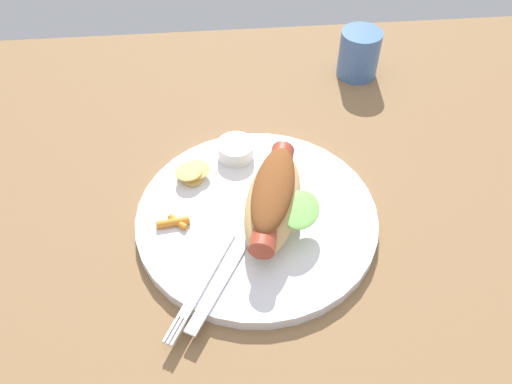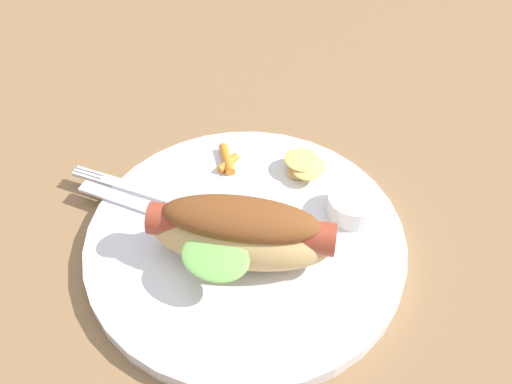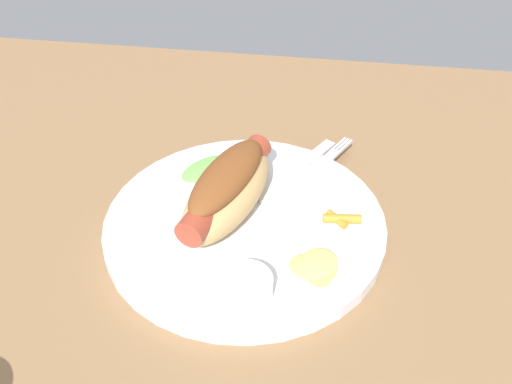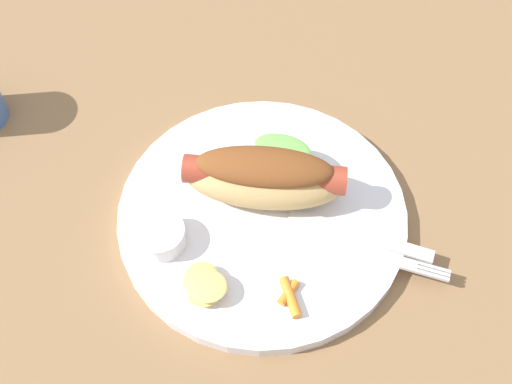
# 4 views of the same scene
# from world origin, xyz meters

# --- Properties ---
(ground_plane) EXTENTS (1.20, 0.90, 0.02)m
(ground_plane) POSITION_xyz_m (0.00, 0.00, -0.01)
(ground_plane) COLOR olive
(plate) EXTENTS (0.30, 0.30, 0.02)m
(plate) POSITION_xyz_m (-0.01, 0.01, 0.01)
(plate) COLOR white
(plate) RESTS_ON ground_plane
(hot_dog) EXTENTS (0.12, 0.17, 0.06)m
(hot_dog) POSITION_xyz_m (-0.03, 0.02, 0.05)
(hot_dog) COLOR tan
(hot_dog) RESTS_ON plate
(sauce_ramekin) EXTENTS (0.05, 0.05, 0.02)m
(sauce_ramekin) POSITION_xyz_m (0.01, -0.10, 0.03)
(sauce_ramekin) COLOR white
(sauce_ramekin) RESTS_ON plate
(fork) EXTENTS (0.08, 0.14, 0.00)m
(fork) POSITION_xyz_m (0.06, 0.11, 0.02)
(fork) COLOR silver
(fork) RESTS_ON plate
(knife) EXTENTS (0.09, 0.14, 0.00)m
(knife) POSITION_xyz_m (0.04, 0.10, 0.02)
(knife) COLOR silver
(knife) RESTS_ON plate
(chips_pile) EXTENTS (0.06, 0.05, 0.02)m
(chips_pile) POSITION_xyz_m (0.07, -0.06, 0.03)
(chips_pile) COLOR #E7C267
(chips_pile) RESTS_ON plate
(carrot_garnish) EXTENTS (0.04, 0.03, 0.01)m
(carrot_garnish) POSITION_xyz_m (0.09, 0.02, 0.02)
(carrot_garnish) COLOR orange
(carrot_garnish) RESTS_ON plate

